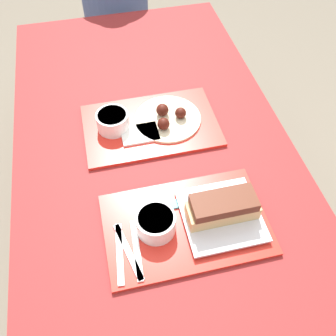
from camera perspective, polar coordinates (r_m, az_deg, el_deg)
ground_plane at (r=1.75m, az=-0.60°, el=-15.72°), size 12.00×12.00×0.00m
picnic_table at (r=1.18m, az=-0.86°, el=-3.67°), size 0.87×1.89×0.73m
picnic_bench_far at (r=2.22m, az=-7.62°, el=16.80°), size 0.83×0.28×0.43m
tray_near at (r=1.02m, az=2.73°, el=-8.58°), size 0.44×0.28×0.01m
tray_far at (r=1.25m, az=-2.64°, el=6.48°), size 0.44×0.28×0.01m
bowl_coleslaw_near at (r=0.98m, az=-1.87°, el=-8.32°), size 0.10×0.10×0.06m
brisket_sandwich_plate at (r=1.00m, az=8.24°, el=-6.49°), size 0.21×0.21×0.09m
plastic_fork_near at (r=0.98m, az=-6.07°, el=-12.54°), size 0.05×0.17×0.00m
plastic_knife_near at (r=0.98m, az=-4.78°, el=-12.30°), size 0.03×0.17×0.00m
plastic_spoon_near at (r=0.98m, az=-7.37°, el=-12.77°), size 0.03×0.17×0.00m
condiment_packet at (r=1.04m, az=0.92°, el=-5.57°), size 0.04×0.03×0.01m
bowl_coleslaw_far at (r=1.22m, az=-8.43°, el=7.18°), size 0.10×0.10×0.06m
wings_plate_far at (r=1.25m, az=-0.04°, el=7.69°), size 0.22×0.22×0.05m
napkin_far at (r=1.21m, az=-4.29°, el=5.21°), size 0.12×0.08×0.01m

